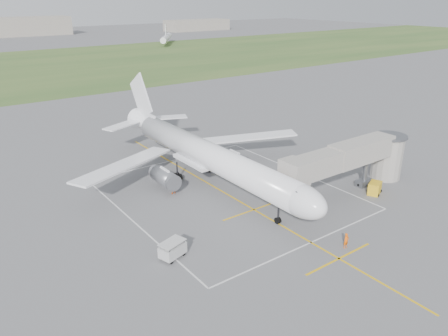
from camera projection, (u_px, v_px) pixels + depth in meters
ground at (210, 185)px, 64.08m from camera, size 700.00×700.00×0.00m
grass_strip at (11, 70)px, 161.45m from camera, size 700.00×120.00×0.02m
apron_markings at (234, 198)px, 59.72m from camera, size 28.20×60.00×0.01m
airliner at (207, 155)px, 63.02m from camera, size 38.93×46.75×13.52m
jet_bridge at (357, 158)px, 60.86m from camera, size 23.40×5.00×7.20m
gpu_unit at (375, 188)px, 60.84m from camera, size 2.65×2.27×1.69m
baggage_cart at (173, 250)px, 45.92m from camera, size 3.14×2.40×1.93m
ramp_worker_nose at (346, 241)px, 47.79m from camera, size 0.66×0.45×1.77m
ramp_worker_wing at (173, 188)px, 60.90m from camera, size 0.97×0.86×1.67m
distant_aircraft at (14, 49)px, 192.20m from camera, size 181.17×46.29×8.85m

